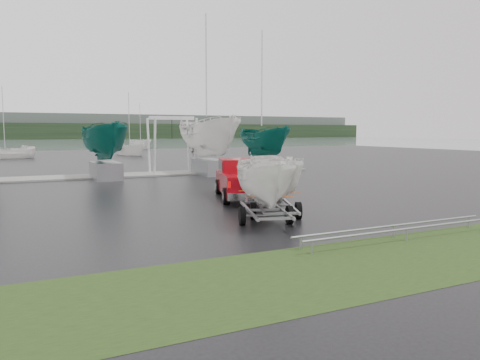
# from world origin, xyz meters

# --- Properties ---
(ground_plane) EXTENTS (120.00, 120.00, 0.00)m
(ground_plane) POSITION_xyz_m (0.00, 0.00, 0.00)
(ground_plane) COLOR black
(ground_plane) RESTS_ON ground
(lake) EXTENTS (300.00, 300.00, 0.00)m
(lake) POSITION_xyz_m (0.00, 100.00, -0.01)
(lake) COLOR slate
(lake) RESTS_ON ground
(grass_verge) EXTENTS (40.00, 40.00, 0.00)m
(grass_verge) POSITION_xyz_m (0.00, -11.00, 0.00)
(grass_verge) COLOR black
(grass_verge) RESTS_ON ground
(dock) EXTENTS (30.00, 3.00, 0.12)m
(dock) POSITION_xyz_m (0.00, 13.00, 0.05)
(dock) COLOR gray
(dock) RESTS_ON ground
(treeline) EXTENTS (300.00, 8.00, 6.00)m
(treeline) POSITION_xyz_m (0.00, 170.00, 3.00)
(treeline) COLOR black
(treeline) RESTS_ON ground
(far_hill) EXTENTS (300.00, 6.00, 10.00)m
(far_hill) POSITION_xyz_m (0.00, 178.00, 5.00)
(far_hill) COLOR #4C5651
(far_hill) RESTS_ON ground
(pickup_truck) EXTENTS (3.36, 5.60, 1.76)m
(pickup_truck) POSITION_xyz_m (3.61, 0.09, 0.92)
(pickup_truck) COLOR maroon
(pickup_truck) RESTS_ON ground
(trailer_hitched) EXTENTS (2.24, 3.79, 4.97)m
(trailer_hitched) POSITION_xyz_m (1.70, -5.73, 2.69)
(trailer_hitched) COLOR gray
(trailer_hitched) RESTS_ON ground
(trailer_parked) EXTENTS (2.47, 3.78, 5.18)m
(trailer_parked) POSITION_xyz_m (2.46, -5.10, 2.81)
(trailer_parked) COLOR gray
(trailer_parked) RESTS_ON ground
(boat_hoist) EXTENTS (3.30, 2.18, 4.12)m
(boat_hoist) POSITION_xyz_m (4.55, 13.00, 2.67)
(boat_hoist) COLOR silver
(boat_hoist) RESTS_ON ground
(keelboat_1) EXTENTS (2.49, 3.20, 7.71)m
(keelboat_1) POSITION_xyz_m (-0.48, 11.20, 3.95)
(keelboat_1) COLOR gray
(keelboat_1) RESTS_ON ground
(keelboat_2) EXTENTS (2.92, 3.20, 11.11)m
(keelboat_2) POSITION_xyz_m (6.60, 11.00, 4.65)
(keelboat_2) COLOR gray
(keelboat_2) RESTS_ON ground
(keelboat_3) EXTENTS (2.30, 3.20, 10.47)m
(keelboat_3) POSITION_xyz_m (11.18, 11.30, 3.65)
(keelboat_3) COLOR gray
(keelboat_3) RESTS_ON ground
(mast_rack_2) EXTENTS (7.00, 0.56, 0.06)m
(mast_rack_2) POSITION_xyz_m (4.00, -9.50, 0.35)
(mast_rack_2) COLOR gray
(mast_rack_2) RESTS_ON ground
(moored_boat_1) EXTENTS (2.61, 2.55, 11.21)m
(moored_boat_1) POSITION_xyz_m (-6.43, 39.56, 0.01)
(moored_boat_1) COLOR silver
(moored_boat_1) RESTS_ON ground
(moored_boat_2) EXTENTS (3.01, 3.05, 11.15)m
(moored_boat_2) POSITION_xyz_m (7.89, 40.94, 0.01)
(moored_boat_2) COLOR silver
(moored_boat_2) RESTS_ON ground
(moored_boat_3) EXTENTS (2.94, 3.00, 11.56)m
(moored_boat_3) POSITION_xyz_m (14.83, 62.84, 0.00)
(moored_boat_3) COLOR silver
(moored_boat_3) RESTS_ON ground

